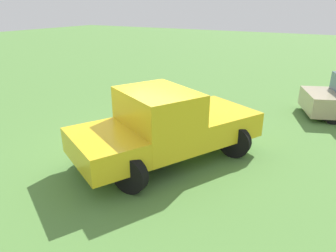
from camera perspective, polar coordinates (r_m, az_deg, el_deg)
The scene contains 2 objects.
ground_plane at distance 8.36m, azimuth -2.86°, elevation -4.78°, with size 80.00×80.00×0.00m, color #54843D.
pickup_truck at distance 7.55m, azimuth -0.76°, elevation 0.25°, with size 3.85×5.06×1.84m.
Camera 1 is at (-4.12, 6.26, 3.70)m, focal length 33.04 mm.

